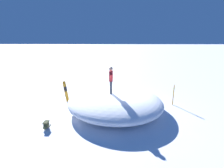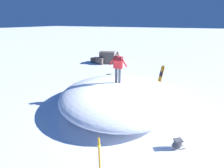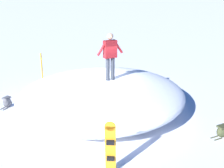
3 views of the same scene
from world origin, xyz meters
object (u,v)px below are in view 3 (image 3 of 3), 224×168
(backpack_far, at_px, (223,131))
(trail_marker_pole, at_px, (42,68))
(snowboard_primary_upright, at_px, (110,147))
(backpack_near, at_px, (7,102))
(snowboarder_standing, at_px, (110,53))

(backpack_far, relative_size, trail_marker_pole, 0.45)
(snowboard_primary_upright, bearing_deg, backpack_far, 90.85)
(backpack_far, bearing_deg, trail_marker_pole, -155.61)
(backpack_near, bearing_deg, snowboarder_standing, 56.03)
(snowboard_primary_upright, distance_m, backpack_far, 4.08)
(snowboard_primary_upright, relative_size, trail_marker_pole, 1.05)
(snowboarder_standing, relative_size, trail_marker_pole, 1.14)
(trail_marker_pole, bearing_deg, snowboarder_standing, 16.69)
(backpack_near, distance_m, backpack_far, 7.90)
(backpack_near, bearing_deg, trail_marker_pole, 137.09)
(backpack_near, bearing_deg, snowboard_primary_upright, 14.87)
(snowboard_primary_upright, height_order, trail_marker_pole, snowboard_primary_upright)
(snowboarder_standing, xyz_separation_m, snowboard_primary_upright, (3.44, -1.82, -1.43))
(backpack_far, height_order, trail_marker_pole, trail_marker_pole)
(snowboarder_standing, distance_m, backpack_near, 4.50)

